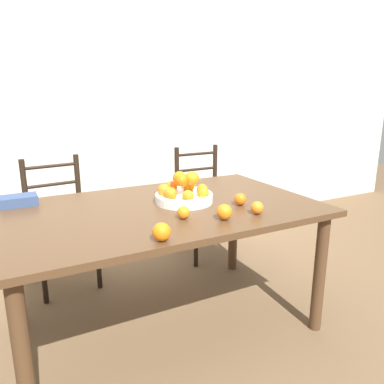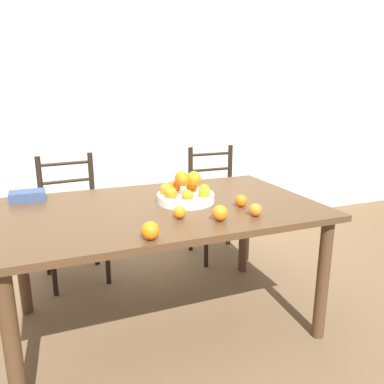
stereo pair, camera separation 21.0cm
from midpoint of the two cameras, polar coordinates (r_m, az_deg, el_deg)
ground_plane at (r=2.47m, az=-6.77°, el=-19.48°), size 12.00×12.00×0.00m
wall_back at (r=3.58m, az=-16.82°, el=12.81°), size 8.00×0.06×2.60m
dining_table at (r=2.16m, az=-7.32°, el=-4.46°), size 1.76×1.07×0.77m
fruit_bowl at (r=2.20m, az=-4.02°, el=-0.26°), size 0.34×0.34×0.18m
orange_loose_0 at (r=1.90m, az=1.82°, el=-3.12°), size 0.08×0.08×0.08m
orange_loose_1 at (r=1.65m, az=-8.32°, el=-6.11°), size 0.08×0.08×0.08m
orange_loose_2 at (r=2.15m, az=4.61°, el=-1.15°), size 0.07×0.07×0.07m
orange_loose_3 at (r=1.92m, az=-4.44°, el=-3.19°), size 0.07×0.07×0.07m
orange_loose_4 at (r=2.00m, az=6.97°, el=-2.45°), size 0.07×0.07×0.07m
chair_left at (r=2.93m, az=-21.39°, el=-4.75°), size 0.46×0.44×0.94m
chair_right at (r=3.26m, az=-0.06°, el=-1.76°), size 0.43×0.41×0.94m
book_stack at (r=2.41m, az=-27.24°, el=-1.20°), size 0.20×0.13×0.06m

